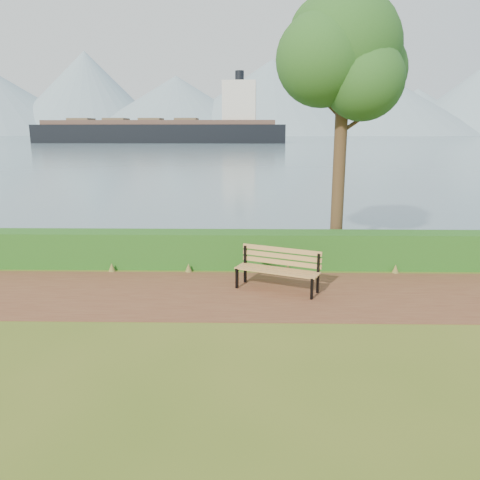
{
  "coord_description": "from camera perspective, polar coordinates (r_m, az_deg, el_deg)",
  "views": [
    {
      "loc": [
        0.53,
        -10.12,
        3.75
      ],
      "look_at": [
        0.32,
        1.2,
        1.1
      ],
      "focal_mm": 35.0,
      "sensor_mm": 36.0,
      "label": 1
    }
  ],
  "objects": [
    {
      "name": "mountains",
      "position": [
        416.97,
        -0.28,
        16.48
      ],
      "size": [
        585.0,
        190.0,
        70.0
      ],
      "color": "gray",
      "rests_on": "ground"
    },
    {
      "name": "path",
      "position": [
        11.09,
        -1.73,
        -6.58
      ],
      "size": [
        40.0,
        3.4,
        0.01
      ],
      "primitive_type": "cube",
      "color": "brown",
      "rests_on": "ground"
    },
    {
      "name": "tree",
      "position": [
        14.15,
        12.62,
        21.2
      ],
      "size": [
        3.81,
        3.31,
        7.8
      ],
      "rotation": [
        0.0,
        0.0,
        0.28
      ],
      "color": "#3B2418",
      "rests_on": "ground"
    },
    {
      "name": "water",
      "position": [
        270.15,
        0.98,
        12.39
      ],
      "size": [
        700.0,
        510.0,
        0.0
      ],
      "primitive_type": "cube",
      "color": "#496175",
      "rests_on": "ground"
    },
    {
      "name": "hedge",
      "position": [
        13.14,
        -1.27,
        -1.15
      ],
      "size": [
        32.0,
        0.85,
        1.0
      ],
      "primitive_type": "cube",
      "color": "#1F4814",
      "rests_on": "ground"
    },
    {
      "name": "cargo_ship",
      "position": [
        150.45,
        -8.66,
        12.95
      ],
      "size": [
        77.58,
        14.66,
        23.44
      ],
      "rotation": [
        0.0,
        0.0,
        -0.03
      ],
      "color": "black",
      "rests_on": "ground"
    },
    {
      "name": "ground",
      "position": [
        10.81,
        -1.81,
        -7.14
      ],
      "size": [
        140.0,
        140.0,
        0.0
      ],
      "primitive_type": "plane",
      "color": "#455D1A",
      "rests_on": "ground"
    },
    {
      "name": "bench",
      "position": [
        11.27,
        4.72,
        -3.22
      ],
      "size": [
        2.07,
        1.34,
        1.01
      ],
      "rotation": [
        0.0,
        0.0,
        -0.41
      ],
      "color": "black",
      "rests_on": "ground"
    }
  ]
}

